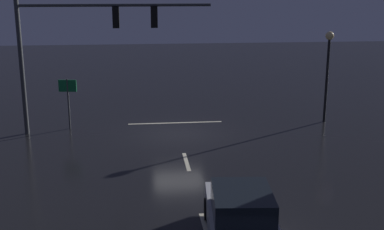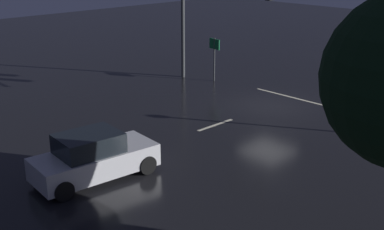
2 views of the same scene
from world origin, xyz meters
name	(u,v)px [view 1 (image 1 of 2)]	position (x,y,z in m)	size (l,w,h in m)	color
ground_plane	(178,134)	(0.00, 0.00, 0.00)	(80.00, 80.00, 0.00)	black
traffic_signal_assembly	(83,35)	(4.47, -0.93, 4.83)	(9.22, 0.47, 6.81)	#383A3D
lane_dash_far	(186,162)	(0.00, 4.00, 0.00)	(2.20, 0.16, 0.01)	beige
lane_dash_mid	(206,230)	(0.00, 10.00, 0.00)	(2.20, 0.16, 0.01)	beige
stop_bar	(175,123)	(0.00, -2.12, 0.00)	(5.00, 0.16, 0.01)	beige
car_approaching	(241,219)	(-0.84, 11.02, 0.80)	(2.24, 4.49, 1.70)	#B7B7BC
street_lamp_left_kerb	(328,59)	(-7.99, -1.50, 3.39)	(0.44, 0.44, 4.82)	black
route_sign	(68,93)	(5.44, -1.60, 1.87)	(0.90, 0.19, 2.59)	#383A3D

